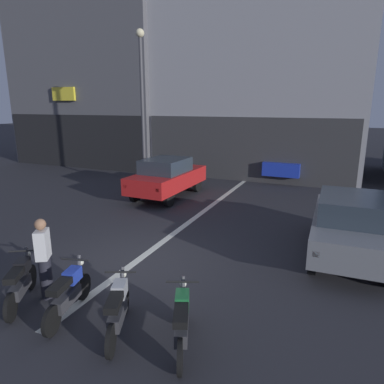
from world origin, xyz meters
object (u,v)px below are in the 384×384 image
object	(u,v)px
car_red_crossing_near	(167,176)
motorcycle_green_row_right_mid	(182,320)
car_grey_parked_kerbside	(351,224)
motorcycle_black_row_leftmost	(21,282)
person_by_motorcycles	(44,258)
motorcycle_blue_row_left_mid	(68,292)
motorcycle_silver_row_centre	(118,308)
street_lamp	(142,96)
car_blue_down_street	(288,161)

from	to	relation	value
car_red_crossing_near	motorcycle_green_row_right_mid	size ratio (longest dim) A/B	2.64
car_red_crossing_near	car_grey_parked_kerbside	world-z (taller)	same
motorcycle_black_row_leftmost	person_by_motorcycles	world-z (taller)	person_by_motorcycles
motorcycle_black_row_leftmost	motorcycle_blue_row_left_mid	distance (m)	1.14
motorcycle_blue_row_left_mid	motorcycle_silver_row_centre	distance (m)	1.13
street_lamp	person_by_motorcycles	bearing A→B (deg)	-71.07
person_by_motorcycles	car_red_crossing_near	bearing A→B (deg)	100.18
car_red_crossing_near	motorcycle_green_row_right_mid	bearing A→B (deg)	-61.10
street_lamp	car_grey_parked_kerbside	bearing A→B (deg)	-26.72
car_grey_parked_kerbside	car_blue_down_street	xyz separation A→B (m)	(-2.98, 9.58, 0.00)
motorcycle_green_row_right_mid	motorcycle_blue_row_left_mid	bearing A→B (deg)	-178.36
motorcycle_silver_row_centre	car_blue_down_street	bearing A→B (deg)	87.57
car_grey_parked_kerbside	person_by_motorcycles	xyz separation A→B (m)	(-5.55, -4.49, -0.03)
car_grey_parked_kerbside	person_by_motorcycles	size ratio (longest dim) A/B	2.48
car_blue_down_street	motorcycle_green_row_right_mid	world-z (taller)	car_blue_down_street
motorcycle_black_row_leftmost	motorcycle_blue_row_left_mid	xyz separation A→B (m)	(1.14, 0.06, 0.00)
street_lamp	motorcycle_green_row_right_mid	xyz separation A→B (m)	(6.12, -9.02, -3.71)
motorcycle_blue_row_left_mid	person_by_motorcycles	distance (m)	0.97
car_blue_down_street	street_lamp	bearing A→B (deg)	-136.74
car_blue_down_street	person_by_motorcycles	xyz separation A→B (m)	(-2.58, -14.07, -0.03)
car_red_crossing_near	street_lamp	xyz separation A→B (m)	(-1.58, 0.81, 3.29)
motorcycle_black_row_leftmost	car_blue_down_street	bearing A→B (deg)	78.71
car_grey_parked_kerbside	motorcycle_black_row_leftmost	world-z (taller)	car_grey_parked_kerbside
motorcycle_blue_row_left_mid	motorcycle_green_row_right_mid	size ratio (longest dim) A/B	1.04
car_blue_down_street	motorcycle_blue_row_left_mid	bearing A→B (deg)	-96.92
car_red_crossing_near	motorcycle_green_row_right_mid	xyz separation A→B (m)	(4.53, -8.21, -0.43)
car_blue_down_street	motorcycle_black_row_leftmost	bearing A→B (deg)	-101.29
motorcycle_black_row_leftmost	motorcycle_green_row_right_mid	distance (m)	3.40
car_grey_parked_kerbside	motorcycle_blue_row_left_mid	xyz separation A→B (m)	(-4.72, -4.77, -0.43)
motorcycle_blue_row_left_mid	person_by_motorcycles	size ratio (longest dim) A/B	0.98
car_blue_down_street	motorcycle_silver_row_centre	world-z (taller)	car_blue_down_street
car_red_crossing_near	person_by_motorcycles	world-z (taller)	person_by_motorcycles
street_lamp	motorcycle_green_row_right_mid	bearing A→B (deg)	-55.86
street_lamp	motorcycle_silver_row_centre	xyz separation A→B (m)	(4.98, -9.14, -3.71)
car_blue_down_street	person_by_motorcycles	distance (m)	14.30
car_red_crossing_near	car_grey_parked_kerbside	size ratio (longest dim) A/B	1.00
street_lamp	car_red_crossing_near	bearing A→B (deg)	-27.06
motorcycle_blue_row_left_mid	person_by_motorcycles	bearing A→B (deg)	161.19
motorcycle_silver_row_centre	person_by_motorcycles	size ratio (longest dim) A/B	0.93
car_blue_down_street	car_grey_parked_kerbside	bearing A→B (deg)	-72.74
car_blue_down_street	motorcycle_blue_row_left_mid	world-z (taller)	car_blue_down_street
car_grey_parked_kerbside	street_lamp	size ratio (longest dim) A/B	0.60
car_grey_parked_kerbside	motorcycle_black_row_leftmost	distance (m)	7.60
motorcycle_silver_row_centre	car_red_crossing_near	bearing A→B (deg)	112.20
car_blue_down_street	motorcycle_green_row_right_mid	size ratio (longest dim) A/B	2.63
motorcycle_black_row_leftmost	motorcycle_blue_row_left_mid	bearing A→B (deg)	2.95
street_lamp	motorcycle_green_row_right_mid	world-z (taller)	street_lamp
motorcycle_green_row_right_mid	person_by_motorcycles	bearing A→B (deg)	175.95
motorcycle_black_row_leftmost	person_by_motorcycles	xyz separation A→B (m)	(0.30, 0.34, 0.40)
car_blue_down_street	street_lamp	xyz separation A→B (m)	(-5.59, -5.26, 3.29)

